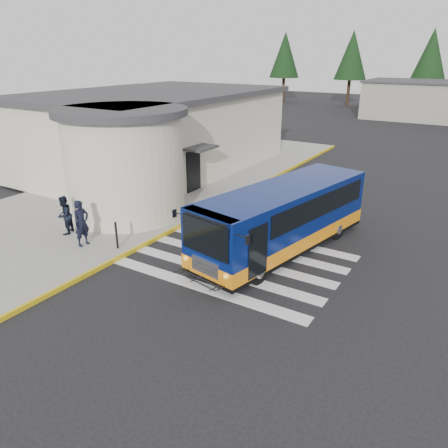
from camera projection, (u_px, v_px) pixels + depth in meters
The scene contains 9 objects.
ground at pixel (256, 253), 16.70m from camera, with size 140.00×140.00×0.00m, color black.
sidewalk at pixel (147, 189), 24.26m from camera, with size 10.00×34.00×0.15m, color gray.
curb_strip at pixel (222, 204), 21.82m from camera, with size 0.12×34.00×0.16m, color gold.
station_building at pixel (153, 133), 26.54m from camera, with size 12.70×18.70×4.80m.
crosswalk at pixel (234, 258), 16.31m from camera, with size 8.00×5.35×0.01m.
transit_bus at pixel (282, 221), 16.60m from camera, with size 4.33×9.20×2.52m.
pedestrian_a at pixel (82, 223), 16.76m from camera, with size 0.67×0.44×1.82m, color black.
pedestrian_b at pixel (64, 215), 17.86m from camera, with size 0.79×0.61×1.62m, color black.
bollard at pixel (117, 235), 16.60m from camera, with size 0.09×0.09×1.08m, color black.
Camera 1 is at (6.98, -13.46, 7.19)m, focal length 35.00 mm.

